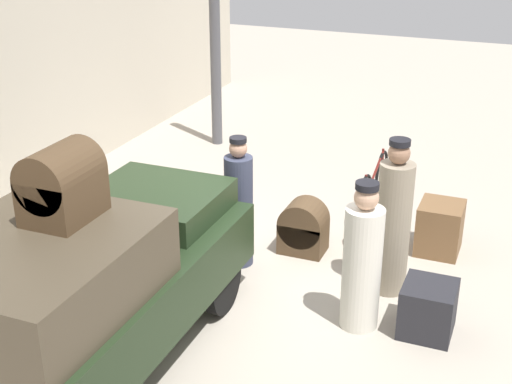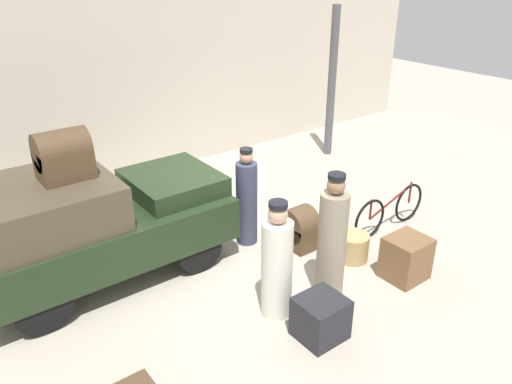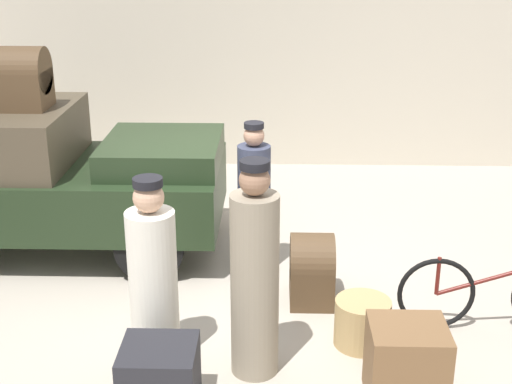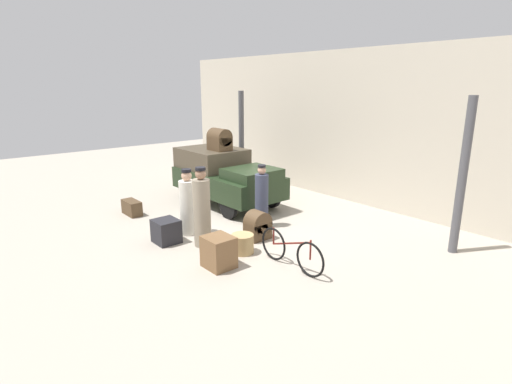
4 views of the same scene
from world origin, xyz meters
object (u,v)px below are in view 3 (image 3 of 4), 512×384
(truck, at_px, (45,173))
(wicker_basket, at_px, (362,322))
(porter_carrying_trunk, at_px, (254,205))
(porter_with_bicycle, at_px, (153,281))
(conductor_in_dark_uniform, at_px, (255,279))
(suitcase_small_leather, at_px, (406,364))
(trunk_wicker_pale, at_px, (160,379))
(bicycle, at_px, (493,294))
(trunk_on_truck_roof, at_px, (16,79))
(trunk_barrel_dark, at_px, (312,270))

(truck, height_order, wicker_basket, truck)
(porter_carrying_trunk, distance_m, porter_with_bicycle, 1.83)
(porter_carrying_trunk, bearing_deg, conductor_in_dark_uniform, -88.05)
(suitcase_small_leather, xyz_separation_m, trunk_wicker_pale, (-1.82, -0.17, -0.05))
(truck, distance_m, bicycle, 4.76)
(bicycle, relative_size, trunk_wicker_pale, 3.05)
(porter_with_bicycle, xyz_separation_m, trunk_on_truck_roof, (-1.74, 2.19, 1.18))
(wicker_basket, relative_size, trunk_wicker_pale, 0.87)
(truck, height_order, suitcase_small_leather, truck)
(suitcase_small_leather, bearing_deg, porter_with_bicycle, 165.60)
(wicker_basket, bearing_deg, conductor_in_dark_uniform, -155.61)
(truck, bearing_deg, wicker_basket, -30.35)
(wicker_basket, distance_m, trunk_barrel_dark, 0.88)
(bicycle, distance_m, conductor_in_dark_uniform, 2.24)
(bicycle, xyz_separation_m, wicker_basket, (-1.17, -0.27, -0.15))
(truck, height_order, trunk_barrel_dark, truck)
(conductor_in_dark_uniform, bearing_deg, truck, 135.37)
(porter_with_bicycle, relative_size, suitcase_small_leather, 2.52)
(truck, bearing_deg, trunk_wicker_pale, -59.73)
(porter_with_bicycle, height_order, trunk_wicker_pale, porter_with_bicycle)
(truck, xyz_separation_m, trunk_barrel_dark, (2.86, -1.14, -0.57))
(porter_carrying_trunk, xyz_separation_m, trunk_barrel_dark, (0.57, -0.62, -0.42))
(bicycle, height_order, porter_with_bicycle, porter_with_bicycle)
(porter_with_bicycle, bearing_deg, suitcase_small_leather, -14.40)
(trunk_barrel_dark, xyz_separation_m, trunk_wicker_pale, (-1.19, -1.73, -0.05))
(bicycle, bearing_deg, porter_with_bicycle, -169.15)
(wicker_basket, height_order, trunk_on_truck_roof, trunk_on_truck_roof)
(trunk_barrel_dark, bearing_deg, conductor_in_dark_uniform, -113.21)
(trunk_barrel_dark, bearing_deg, porter_with_bicycle, -141.51)
(truck, height_order, bicycle, truck)
(conductor_in_dark_uniform, distance_m, trunk_barrel_dark, 1.38)
(conductor_in_dark_uniform, xyz_separation_m, trunk_on_truck_roof, (-2.55, 2.32, 1.09))
(conductor_in_dark_uniform, bearing_deg, suitcase_small_leather, -18.05)
(porter_with_bicycle, xyz_separation_m, trunk_barrel_dark, (1.33, 1.05, -0.41))
(truck, distance_m, trunk_on_truck_roof, 1.05)
(truck, bearing_deg, conductor_in_dark_uniform, -44.63)
(trunk_barrel_dark, xyz_separation_m, trunk_on_truck_roof, (-3.06, 1.14, 1.59))
(suitcase_small_leather, bearing_deg, wicker_basket, 106.67)
(bicycle, distance_m, trunk_barrel_dark, 1.65)
(suitcase_small_leather, distance_m, trunk_wicker_pale, 1.83)
(trunk_on_truck_roof, bearing_deg, porter_carrying_trunk, -11.74)
(bicycle, bearing_deg, wicker_basket, -166.83)
(conductor_in_dark_uniform, relative_size, trunk_on_truck_roof, 2.76)
(porter_with_bicycle, bearing_deg, trunk_on_truck_roof, 128.41)
(porter_with_bicycle, bearing_deg, trunk_barrel_dark, 38.49)
(conductor_in_dark_uniform, bearing_deg, bicycle, 18.24)
(porter_with_bicycle, relative_size, trunk_barrel_dark, 2.36)
(porter_carrying_trunk, relative_size, conductor_in_dark_uniform, 0.89)
(trunk_barrel_dark, bearing_deg, trunk_on_truck_roof, 159.64)
(porter_carrying_trunk, bearing_deg, bicycle, -27.48)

